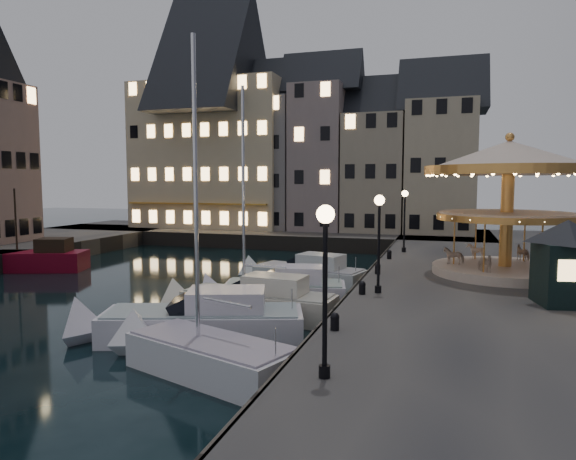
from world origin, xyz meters
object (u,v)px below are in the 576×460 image
(streetlamp_a, at_px, (325,266))
(bollard_d, at_px, (389,254))
(motorboat_a, at_px, (198,355))
(motorboat_d, at_px, (276,292))
(carousel, at_px, (508,182))
(ticket_kiosk, at_px, (567,248))
(bollard_a, at_px, (335,321))
(bollard_c, at_px, (378,268))
(motorboat_b, at_px, (193,323))
(streetlamp_b, at_px, (379,229))
(motorboat_e, at_px, (303,275))
(bollard_b, at_px, (362,287))
(red_fishing_boat, at_px, (35,260))
(streetlamp_c, at_px, (405,212))
(motorboat_c, at_px, (250,302))

(streetlamp_a, xyz_separation_m, bollard_d, (-0.60, 20.00, -2.41))
(motorboat_a, height_order, motorboat_d, motorboat_a)
(carousel, bearing_deg, ticket_kiosk, -76.53)
(bollard_a, bearing_deg, bollard_c, 90.00)
(motorboat_b, xyz_separation_m, motorboat_d, (1.30, 6.18, -0.01))
(bollard_c, distance_m, motorboat_a, 12.68)
(bollard_c, bearing_deg, streetlamp_b, -82.41)
(bollard_d, bearing_deg, motorboat_e, -143.33)
(motorboat_b, height_order, ticket_kiosk, ticket_kiosk)
(streetlamp_a, height_order, bollard_b, streetlamp_a)
(bollard_a, distance_m, bollard_c, 10.50)
(streetlamp_b, height_order, bollard_a, streetlamp_b)
(red_fishing_boat, relative_size, carousel, 0.90)
(motorboat_a, xyz_separation_m, motorboat_e, (-0.48, 14.04, 0.10))
(motorboat_b, bearing_deg, ticket_kiosk, 18.32)
(bollard_d, bearing_deg, ticket_kiosk, -52.35)
(red_fishing_boat, xyz_separation_m, carousel, (29.67, 0.05, 5.33))
(motorboat_a, distance_m, red_fishing_boat, 23.69)
(bollard_c, relative_size, motorboat_e, 0.08)
(motorboat_e, bearing_deg, streetlamp_a, -72.67)
(streetlamp_a, distance_m, streetlamp_b, 10.00)
(carousel, bearing_deg, motorboat_e, 178.28)
(motorboat_e, bearing_deg, motorboat_a, -88.02)
(streetlamp_a, xyz_separation_m, ticket_kiosk, (7.14, 9.97, -0.50))
(streetlamp_c, distance_m, bollard_c, 9.34)
(streetlamp_c, height_order, motorboat_a, motorboat_a)
(ticket_kiosk, bearing_deg, motorboat_d, 172.19)
(bollard_d, bearing_deg, motorboat_d, -118.56)
(motorboat_b, distance_m, motorboat_c, 3.91)
(streetlamp_b, xyz_separation_m, bollard_d, (-0.60, 10.00, -2.41))
(red_fishing_boat, height_order, ticket_kiosk, red_fishing_boat)
(motorboat_a, bearing_deg, carousel, 53.04)
(bollard_a, relative_size, bollard_b, 1.00)
(bollard_d, height_order, motorboat_b, motorboat_b)
(bollard_c, bearing_deg, motorboat_b, -122.92)
(motorboat_c, bearing_deg, streetlamp_a, -58.95)
(motorboat_e, bearing_deg, bollard_b, -57.15)
(streetlamp_a, relative_size, streetlamp_c, 1.00)
(streetlamp_b, xyz_separation_m, motorboat_e, (-5.18, 6.59, -3.38))
(streetlamp_b, xyz_separation_m, bollard_a, (-0.60, -6.00, -2.41))
(bollard_b, distance_m, ticket_kiosk, 7.98)
(streetlamp_c, bearing_deg, motorboat_b, -109.66)
(bollard_c, bearing_deg, motorboat_c, -133.90)
(motorboat_d, relative_size, ticket_kiosk, 1.86)
(bollard_d, distance_m, motorboat_e, 5.79)
(bollard_c, xyz_separation_m, bollard_d, (0.00, 5.50, 0.00))
(streetlamp_c, relative_size, motorboat_b, 0.49)
(carousel, height_order, ticket_kiosk, carousel)
(streetlamp_b, relative_size, bollard_d, 7.32)
(motorboat_a, distance_m, carousel, 18.02)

